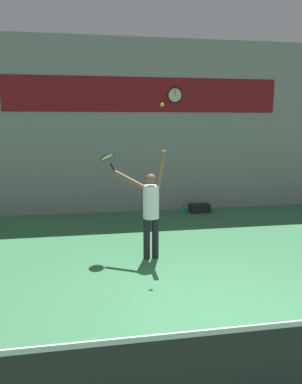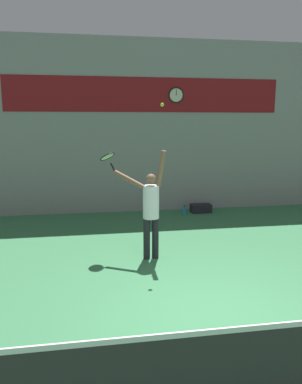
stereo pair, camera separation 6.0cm
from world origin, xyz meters
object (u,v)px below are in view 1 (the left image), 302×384
object	(u,v)px
tennis_racket	(108,157)
equipment_bag	(200,208)
scoreboard_clock	(175,95)
tennis_ball	(162,105)
water_bottle	(183,211)
tennis_player	(150,207)

from	to	relation	value
tennis_racket	equipment_bag	xyz separation A→B (m)	(2.88, 2.99, -1.84)
equipment_bag	scoreboard_clock	bearing A→B (deg)	147.11
tennis_ball	water_bottle	size ratio (longest dim) A/B	0.23
water_bottle	equipment_bag	world-z (taller)	water_bottle
scoreboard_clock	water_bottle	size ratio (longest dim) A/B	1.55
tennis_racket	water_bottle	size ratio (longest dim) A/B	1.47
tennis_racket	tennis_ball	distance (m)	1.53
tennis_ball	scoreboard_clock	bearing A→B (deg)	73.38
tennis_player	equipment_bag	distance (m)	4.20
tennis_player	tennis_racket	world-z (taller)	tennis_player
tennis_player	water_bottle	world-z (taller)	tennis_player
scoreboard_clock	tennis_racket	bearing A→B (deg)	-122.45
tennis_racket	scoreboard_clock	bearing A→B (deg)	57.55
scoreboard_clock	tennis_player	world-z (taller)	scoreboard_clock
scoreboard_clock	tennis_racket	size ratio (longest dim) A/B	1.06
water_bottle	equipment_bag	xyz separation A→B (m)	(0.58, 0.27, -0.01)
tennis_ball	tennis_player	bearing A→B (deg)	155.29
scoreboard_clock	tennis_ball	size ratio (longest dim) A/B	6.77
tennis_player	equipment_bag	size ratio (longest dim) A/B	3.54
scoreboard_clock	water_bottle	xyz separation A→B (m)	(0.11, -0.72, -3.28)
tennis_player	equipment_bag	bearing A→B (deg)	59.06
tennis_player	tennis_racket	distance (m)	1.31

